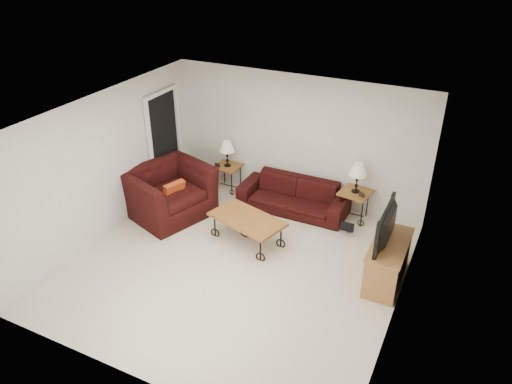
# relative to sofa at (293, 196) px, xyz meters

# --- Properties ---
(ground) EXTENTS (5.00, 5.00, 0.00)m
(ground) POSITION_rel_sofa_xyz_m (-0.15, -2.02, -0.30)
(ground) COLOR silver
(ground) RESTS_ON ground
(wall_back) EXTENTS (5.00, 0.02, 2.50)m
(wall_back) POSITION_rel_sofa_xyz_m (-0.15, 0.48, 0.95)
(wall_back) COLOR white
(wall_back) RESTS_ON ground
(wall_front) EXTENTS (5.00, 0.02, 2.50)m
(wall_front) POSITION_rel_sofa_xyz_m (-0.15, -4.52, 0.95)
(wall_front) COLOR white
(wall_front) RESTS_ON ground
(wall_left) EXTENTS (0.02, 5.00, 2.50)m
(wall_left) POSITION_rel_sofa_xyz_m (-2.65, -2.02, 0.95)
(wall_left) COLOR white
(wall_left) RESTS_ON ground
(wall_right) EXTENTS (0.02, 5.00, 2.50)m
(wall_right) POSITION_rel_sofa_xyz_m (2.35, -2.02, 0.95)
(wall_right) COLOR white
(wall_right) RESTS_ON ground
(ceiling) EXTENTS (5.00, 5.00, 0.00)m
(ceiling) POSITION_rel_sofa_xyz_m (-0.15, -2.02, 2.20)
(ceiling) COLOR white
(ceiling) RESTS_ON wall_back
(doorway) EXTENTS (0.08, 0.94, 2.04)m
(doorway) POSITION_rel_sofa_xyz_m (-2.62, -0.37, 0.72)
(doorway) COLOR black
(doorway) RESTS_ON ground
(sofa) EXTENTS (2.07, 0.81, 0.61)m
(sofa) POSITION_rel_sofa_xyz_m (0.00, 0.00, 0.00)
(sofa) COLOR black
(sofa) RESTS_ON ground
(side_table_left) EXTENTS (0.50, 0.50, 0.54)m
(side_table_left) POSITION_rel_sofa_xyz_m (-1.52, 0.18, -0.03)
(side_table_left) COLOR #945F25
(side_table_left) RESTS_ON ground
(side_table_right) EXTENTS (0.59, 0.59, 0.57)m
(side_table_right) POSITION_rel_sofa_xyz_m (1.13, 0.18, -0.02)
(side_table_right) COLOR #945F25
(side_table_right) RESTS_ON ground
(lamp_left) EXTENTS (0.31, 0.31, 0.54)m
(lamp_left) POSITION_rel_sofa_xyz_m (-1.52, 0.18, 0.50)
(lamp_left) COLOR black
(lamp_left) RESTS_ON side_table_left
(lamp_right) EXTENTS (0.37, 0.37, 0.57)m
(lamp_right) POSITION_rel_sofa_xyz_m (1.13, 0.18, 0.56)
(lamp_right) COLOR black
(lamp_right) RESTS_ON side_table_right
(photo_frame_left) EXTENTS (0.11, 0.03, 0.09)m
(photo_frame_left) POSITION_rel_sofa_xyz_m (-1.67, 0.03, 0.28)
(photo_frame_left) COLOR black
(photo_frame_left) RESTS_ON side_table_left
(photo_frame_right) EXTENTS (0.11, 0.05, 0.10)m
(photo_frame_right) POSITION_rel_sofa_xyz_m (1.28, 0.03, 0.32)
(photo_frame_right) COLOR black
(photo_frame_right) RESTS_ON side_table_right
(coffee_table) EXTENTS (1.41, 1.01, 0.48)m
(coffee_table) POSITION_rel_sofa_xyz_m (-0.30, -1.34, -0.07)
(coffee_table) COLOR #945F25
(coffee_table) RESTS_ON ground
(armchair) EXTENTS (1.65, 1.76, 0.93)m
(armchair) POSITION_rel_sofa_xyz_m (-2.02, -1.16, 0.16)
(armchair) COLOR black
(armchair) RESTS_ON ground
(throw_pillow) EXTENTS (0.24, 0.43, 0.42)m
(throw_pillow) POSITION_rel_sofa_xyz_m (-1.87, -1.21, 0.22)
(throw_pillow) COLOR #AF3716
(throw_pillow) RESTS_ON armchair
(tv_stand) EXTENTS (0.48, 1.14, 0.69)m
(tv_stand) POSITION_rel_sofa_xyz_m (2.08, -1.36, 0.04)
(tv_stand) COLOR #A0663B
(tv_stand) RESTS_ON ground
(television) EXTENTS (0.13, 1.02, 0.59)m
(television) POSITION_rel_sofa_xyz_m (2.06, -1.36, 0.68)
(television) COLOR black
(television) RESTS_ON tv_stand
(backpack) EXTENTS (0.42, 0.36, 0.47)m
(backpack) POSITION_rel_sofa_xyz_m (1.19, -0.31, -0.07)
(backpack) COLOR black
(backpack) RESTS_ON ground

